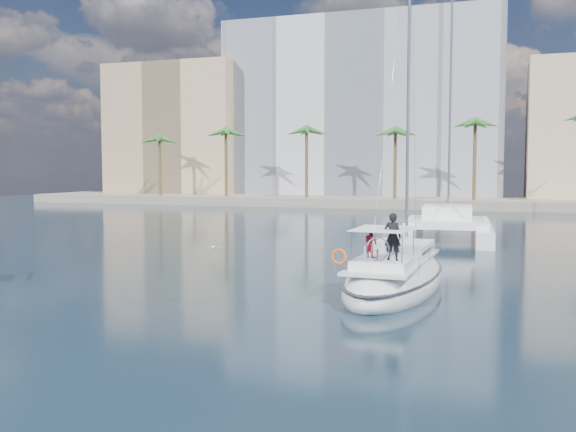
% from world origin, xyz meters
% --- Properties ---
extents(ground, '(160.00, 160.00, 0.00)m').
position_xyz_m(ground, '(0.00, 0.00, 0.00)').
color(ground, black).
rests_on(ground, ground).
extents(quay, '(120.00, 14.00, 1.20)m').
position_xyz_m(quay, '(0.00, 61.00, 0.60)').
color(quay, gray).
rests_on(quay, ground).
extents(building_modern, '(42.00, 16.00, 28.00)m').
position_xyz_m(building_modern, '(-12.00, 73.00, 14.00)').
color(building_modern, silver).
rests_on(building_modern, ground).
extents(building_tan_left, '(22.00, 14.00, 22.00)m').
position_xyz_m(building_tan_left, '(-42.00, 69.00, 11.00)').
color(building_tan_left, tan).
rests_on(building_tan_left, ground).
extents(palm_left, '(3.60, 3.60, 12.30)m').
position_xyz_m(palm_left, '(-34.00, 57.00, 10.28)').
color(palm_left, brown).
rests_on(palm_left, ground).
extents(palm_centre, '(3.60, 3.60, 12.30)m').
position_xyz_m(palm_centre, '(0.00, 57.00, 10.28)').
color(palm_centre, brown).
rests_on(palm_centre, ground).
extents(main_sloop, '(4.18, 11.81, 17.33)m').
position_xyz_m(main_sloop, '(4.66, 0.42, 0.53)').
color(main_sloop, white).
rests_on(main_sloop, ground).
extents(catamaran, '(7.01, 13.04, 18.48)m').
position_xyz_m(catamaran, '(5.15, 21.25, 1.16)').
color(catamaran, white).
rests_on(catamaran, ground).
extents(seagull, '(1.06, 0.46, 0.20)m').
position_xyz_m(seagull, '(-7.26, 7.15, 0.57)').
color(seagull, silver).
rests_on(seagull, ground).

